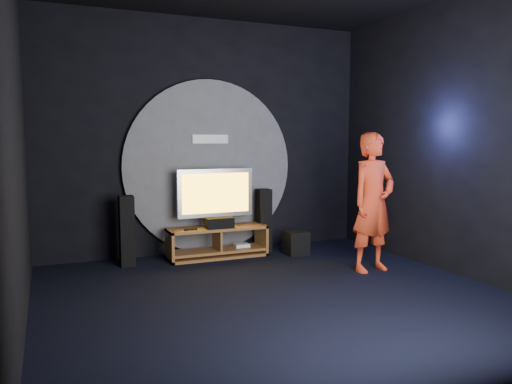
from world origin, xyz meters
TOP-DOWN VIEW (x-y plane):
  - floor at (0.00, 0.00)m, footprint 5.00×5.00m
  - back_wall at (0.00, 2.50)m, footprint 5.00×0.04m
  - front_wall at (0.00, -2.50)m, footprint 5.00×0.04m
  - left_wall at (-2.50, 0.00)m, footprint 0.04×5.00m
  - right_wall at (2.50, 0.00)m, footprint 0.04×5.00m
  - wall_disc_panel at (0.00, 2.44)m, footprint 2.60×0.11m
  - media_console at (-0.01, 2.05)m, footprint 1.45×0.45m
  - tv at (-0.02, 2.12)m, footprint 1.13×0.22m
  - center_speaker at (-0.02, 1.92)m, footprint 0.40×0.15m
  - remote at (-0.44, 1.93)m, footprint 0.18×0.05m
  - tower_speaker_left at (-1.30, 2.05)m, footprint 0.19×0.21m
  - tower_speaker_right at (0.76, 2.14)m, footprint 0.19×0.21m
  - subwoofer at (1.13, 1.76)m, footprint 0.32×0.32m
  - player at (1.62, 0.56)m, footprint 0.71×0.52m

SIDE VIEW (x-z plane):
  - floor at x=0.00m, z-range 0.00..0.00m
  - subwoofer at x=1.13m, z-range 0.00..0.35m
  - media_console at x=-0.01m, z-range -0.03..0.42m
  - remote at x=-0.44m, z-range 0.45..0.47m
  - tower_speaker_left at x=-1.30m, z-range 0.00..0.96m
  - tower_speaker_right at x=0.76m, z-range 0.00..0.96m
  - center_speaker at x=-0.02m, z-range 0.45..0.60m
  - player at x=1.62m, z-range 0.00..1.81m
  - tv at x=-0.02m, z-range 0.49..1.33m
  - wall_disc_panel at x=0.00m, z-range 0.00..2.60m
  - back_wall at x=0.00m, z-range 0.00..3.50m
  - front_wall at x=0.00m, z-range 0.00..3.50m
  - left_wall at x=-2.50m, z-range 0.00..3.50m
  - right_wall at x=2.50m, z-range 0.00..3.50m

